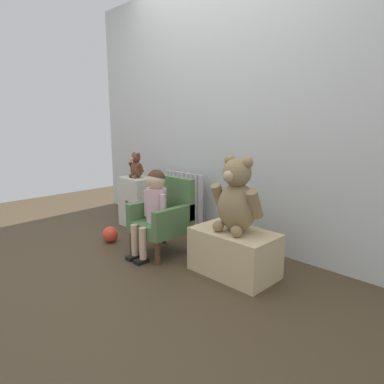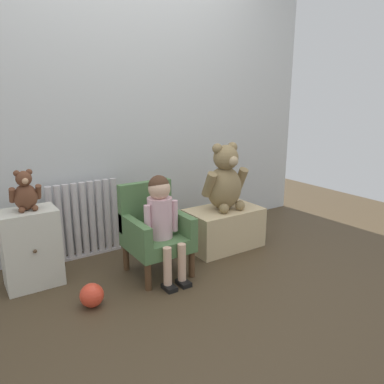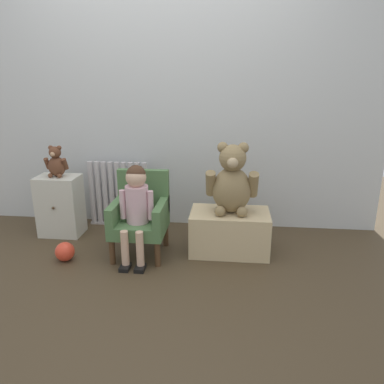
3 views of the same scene
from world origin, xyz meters
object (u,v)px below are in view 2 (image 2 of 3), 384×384
child_figure (161,213)px  low_bench (224,228)px  radiator (84,220)px  small_teddy_bear (25,193)px  large_teddy_bear (225,180)px  small_dresser (31,248)px  child_armchair (155,230)px  toy_ball (92,295)px

child_figure → low_bench: child_figure is taller
radiator → small_teddy_bear: bearing=-149.7°
large_teddy_bear → small_teddy_bear: (-1.46, 0.19, 0.07)m
small_dresser → low_bench: 1.48m
child_figure → large_teddy_bear: bearing=15.8°
small_dresser → small_teddy_bear: (0.00, 0.00, 0.38)m
low_bench → small_dresser: bearing=172.6°
radiator → child_armchair: child_armchair is taller
small_dresser → large_teddy_bear: bearing=-7.2°
small_dresser → large_teddy_bear: large_teddy_bear is taller
low_bench → large_teddy_bear: large_teddy_bear is taller
child_figure → small_teddy_bear: (-0.77, 0.38, 0.17)m
small_dresser → low_bench: size_ratio=0.86×
small_dresser → child_armchair: bearing=-19.3°
small_dresser → low_bench: bearing=-7.4°
radiator → child_armchair: size_ratio=0.94×
small_teddy_bear → toy_ball: (0.23, -0.48, -0.57)m
toy_ball → radiator: bearing=74.2°
radiator → child_figure: (0.33, -0.64, 0.17)m
small_dresser → child_figure: (0.77, -0.38, 0.21)m
small_teddy_bear → radiator: bearing=30.3°
child_figure → low_bench: 0.78m
large_teddy_bear → child_figure: bearing=-164.2°
child_figure → toy_ball: size_ratio=5.00×
radiator → large_teddy_bear: large_teddy_bear is taller
child_armchair → low_bench: (0.69, 0.08, -0.15)m
child_figure → large_teddy_bear: size_ratio=1.33×
small_dresser → toy_ball: small_dresser is taller
child_figure → toy_ball: (-0.54, -0.10, -0.40)m
large_teddy_bear → small_teddy_bear: large_teddy_bear is taller
child_armchair → child_figure: bearing=-90.0°
low_bench → toy_ball: bearing=-166.8°
small_dresser → small_teddy_bear: bearing=32.2°
radiator → child_figure: 0.74m
child_figure → small_teddy_bear: 0.88m
child_armchair → child_figure: child_figure is taller
child_figure → small_teddy_bear: small_teddy_bear is taller
child_armchair → large_teddy_bear: size_ratio=1.17×
radiator → toy_ball: radiator is taller
small_dresser → large_teddy_bear: (1.47, -0.18, 0.31)m
large_teddy_bear → small_teddy_bear: bearing=172.7°
radiator → toy_ball: bearing=-105.8°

